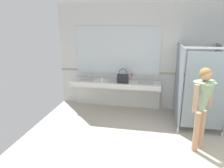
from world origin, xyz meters
name	(u,v)px	position (x,y,z in m)	size (l,w,h in m)	color
wall_back	(184,58)	(0.00, 2.87, 1.48)	(7.14, 0.12, 2.96)	silver
wall_back_tile_band	(183,74)	(0.00, 2.80, 1.05)	(7.14, 0.01, 0.06)	#9E937F
vanity_counter	(116,88)	(-1.84, 2.58, 0.62)	(2.52, 0.58, 0.95)	silver
mirror_panel	(117,50)	(-1.84, 2.79, 1.66)	(2.42, 0.02, 1.35)	silver
person_standing	(203,100)	(0.12, 0.78, 1.04)	(0.56, 0.56, 1.65)	tan
handbag	(123,78)	(-1.61, 2.35, 0.97)	(0.30, 0.11, 0.40)	black
soap_dispenser	(132,78)	(-1.39, 2.67, 0.91)	(0.07, 0.07, 0.19)	#D899B2
paper_cup	(102,80)	(-2.20, 2.40, 0.88)	(0.07, 0.07, 0.10)	white
floor_drain_cover	(206,167)	(0.18, 0.23, 0.00)	(0.14, 0.14, 0.01)	#B7BABF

